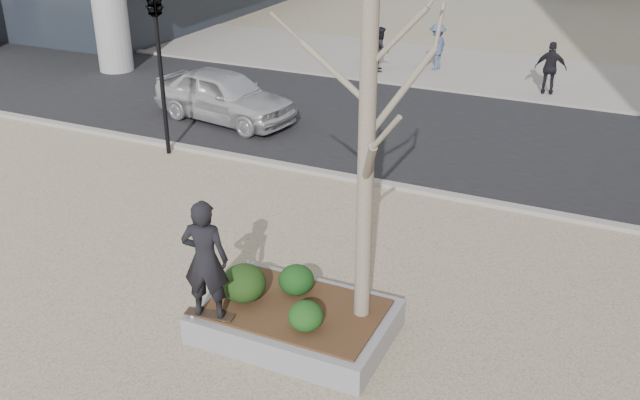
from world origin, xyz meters
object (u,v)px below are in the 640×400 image
at_px(skateboard, 210,316).
at_px(police_car, 224,95).
at_px(planter, 296,321).
at_px(skateboarder, 205,260).

height_order(skateboard, police_car, police_car).
relative_size(planter, police_car, 0.69).
bearing_deg(skateboard, skateboarder, 0.00).
distance_m(planter, skateboard, 1.37).
height_order(planter, police_car, police_car).
bearing_deg(police_car, skateboarder, -139.85).
distance_m(skateboard, police_car, 10.66).
height_order(planter, skateboarder, skateboarder).
height_order(skateboard, skateboarder, skateboarder).
relative_size(skateboard, police_car, 0.18).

